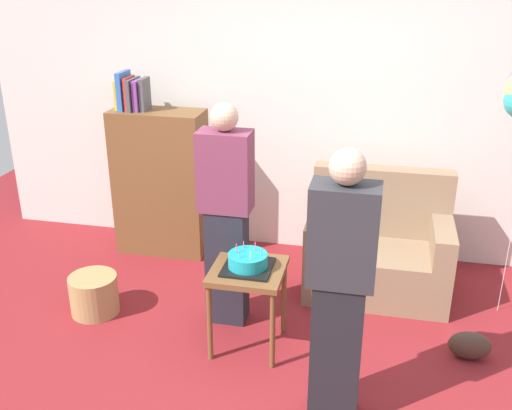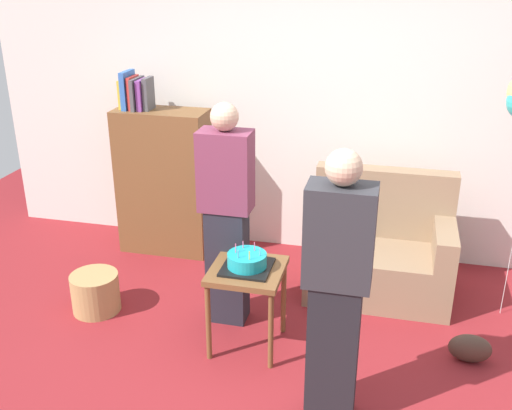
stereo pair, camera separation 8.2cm
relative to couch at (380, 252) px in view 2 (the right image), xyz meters
name	(u,v)px [view 2 (the right image)]	position (x,y,z in m)	size (l,w,h in m)	color
ground_plane	(267,386)	(-0.61, -1.37, -0.34)	(8.00, 8.00, 0.00)	maroon
wall_back	(321,103)	(-0.61, 0.68, 1.01)	(6.00, 0.10, 2.70)	silver
couch	(380,252)	(0.00, 0.00, 0.00)	(1.10, 0.70, 0.96)	#8C7054
bookshelf	(163,179)	(-1.93, 0.30, 0.34)	(0.80, 0.36, 1.62)	brown
side_table	(247,280)	(-0.83, -0.97, 0.17)	(0.48, 0.48, 0.60)	brown
birthday_cake	(247,261)	(-0.83, -0.97, 0.31)	(0.32, 0.32, 0.17)	black
person_blowing_candles	(226,215)	(-1.06, -0.68, 0.49)	(0.36, 0.22, 1.63)	#23232D
person_holding_cake	(336,291)	(-0.19, -1.52, 0.49)	(0.36, 0.22, 1.63)	black
wicker_basket	(96,292)	(-2.06, -0.82, -0.19)	(0.36, 0.36, 0.30)	#A88451
handbag	(470,348)	(0.65, -0.81, -0.24)	(0.28, 0.14, 0.20)	#473328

